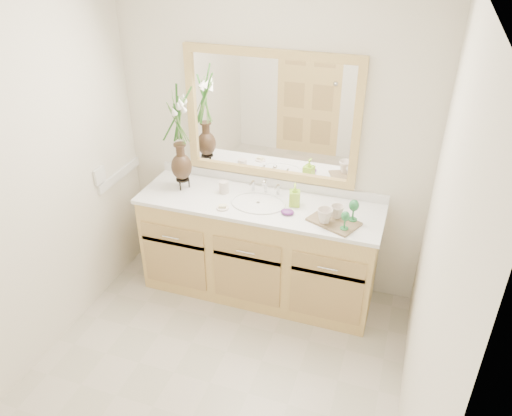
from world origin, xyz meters
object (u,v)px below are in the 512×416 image
(flower_vase, at_px, (178,125))
(soap_bottle, at_px, (295,196))
(tray, at_px, (334,222))
(tumbler, at_px, (224,187))

(flower_vase, bearing_deg, soap_bottle, 1.05)
(flower_vase, bearing_deg, tray, -6.12)
(tumbler, xyz_separation_m, soap_bottle, (0.56, -0.01, 0.03))
(tumbler, relative_size, soap_bottle, 0.61)
(flower_vase, relative_size, tray, 2.32)
(flower_vase, relative_size, tumbler, 8.08)
(tumbler, height_order, soap_bottle, soap_bottle)
(flower_vase, height_order, tray, flower_vase)
(flower_vase, bearing_deg, tumbler, 5.24)
(flower_vase, distance_m, tray, 1.33)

